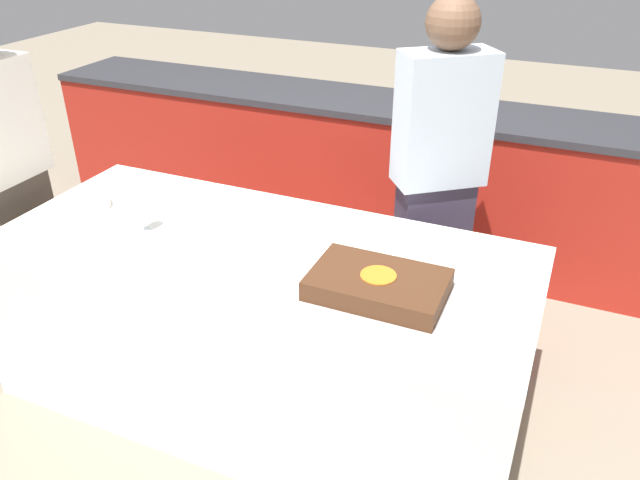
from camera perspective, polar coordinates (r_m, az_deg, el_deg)
The scene contains 10 objects.
ground_plane at distance 2.94m, azimuth -4.99°, elevation -13.56°, with size 14.00×14.00×0.00m, color gray.
back_counter at distance 3.91m, azimuth 5.48°, elevation 6.07°, with size 4.40×0.58×0.92m.
dining_table at distance 2.70m, azimuth -5.33°, elevation -7.70°, with size 2.18×0.97×0.75m.
cake at distance 2.19m, azimuth 5.31°, elevation -4.12°, with size 0.51×0.34×0.08m.
plate_stack at distance 2.99m, azimuth -20.77°, elevation 3.10°, with size 0.23×0.23×0.04m.
wine_glass at distance 2.65m, azimuth -16.22°, elevation 3.16°, with size 0.07×0.07×0.19m.
side_plate_near_cake at distance 2.45m, azimuth 6.64°, elevation -1.36°, with size 0.17×0.17×0.00m.
utensil_pile at distance 2.24m, azimuth -11.01°, elevation -4.66°, with size 0.17×0.12×0.02m.
person_cutting_cake at distance 2.86m, azimuth 10.69°, elevation 5.51°, with size 0.43×0.40×1.65m.
person_seated_left at distance 3.24m, azimuth -26.69°, elevation 5.33°, with size 0.23×0.38×1.60m.
Camera 1 is at (1.08, -1.87, 1.99)m, focal length 35.00 mm.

